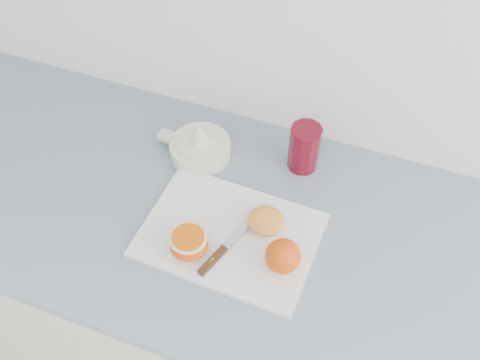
% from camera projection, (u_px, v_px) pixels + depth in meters
% --- Properties ---
extents(counter, '(2.61, 0.64, 0.89)m').
position_uv_depth(counter, '(224.00, 306.00, 1.50)').
color(counter, silver).
rests_on(counter, ground).
extents(cutting_board, '(0.36, 0.27, 0.01)m').
position_uv_depth(cutting_board, '(230.00, 235.00, 1.11)').
color(cutting_board, white).
rests_on(cutting_board, counter).
extents(whole_orange, '(0.07, 0.07, 0.07)m').
position_uv_depth(whole_orange, '(283.00, 256.00, 1.03)').
color(whole_orange, '#CA3700').
rests_on(whole_orange, cutting_board).
extents(half_orange, '(0.08, 0.08, 0.05)m').
position_uv_depth(half_orange, '(189.00, 243.00, 1.06)').
color(half_orange, '#CA3700').
rests_on(half_orange, cutting_board).
extents(squeezed_shell, '(0.08, 0.08, 0.03)m').
position_uv_depth(squeezed_shell, '(266.00, 221.00, 1.11)').
color(squeezed_shell, orange).
rests_on(squeezed_shell, cutting_board).
extents(paring_knife, '(0.07, 0.17, 0.01)m').
position_uv_depth(paring_knife, '(218.00, 255.00, 1.07)').
color(paring_knife, '#493115').
rests_on(paring_knife, cutting_board).
extents(citrus_juicer, '(0.18, 0.14, 0.10)m').
position_uv_depth(citrus_juicer, '(199.00, 146.00, 1.24)').
color(citrus_juicer, white).
rests_on(citrus_juicer, counter).
extents(red_tumbler, '(0.07, 0.07, 0.12)m').
position_uv_depth(red_tumbler, '(304.00, 149.00, 1.20)').
color(red_tumbler, maroon).
rests_on(red_tumbler, counter).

